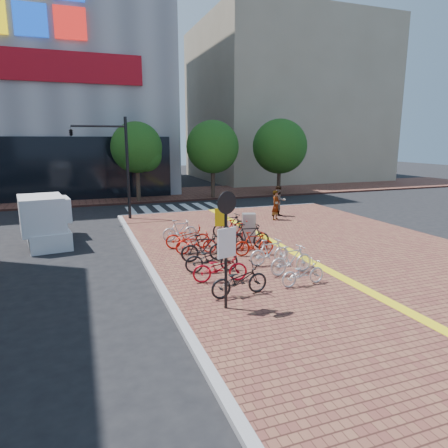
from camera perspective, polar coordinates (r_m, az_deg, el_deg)
name	(u,v)px	position (r m, az deg, el deg)	size (l,w,h in m)	color
ground	(260,268)	(15.39, 5.10, -6.23)	(120.00, 120.00, 0.00)	black
sidewalk	(426,305)	(13.26, 26.87, -10.25)	(14.00, 34.00, 0.15)	brown
tactile_strip	(399,307)	(12.55, 23.72, -10.80)	(0.40, 34.00, 0.01)	yellow
kerb_west	(195,347)	(9.74, -4.16, -17.09)	(0.25, 34.00, 0.15)	gray
kerb_north	(225,210)	(27.27, 0.10, 2.04)	(14.00, 0.25, 0.15)	gray
far_sidewalk	(156,195)	(35.09, -9.64, 4.11)	(70.00, 8.00, 0.15)	brown
building_beige	(283,104)	(51.48, 8.45, 16.58)	(20.00, 18.00, 18.00)	gray
crosswalk	(182,208)	(28.44, -6.03, 2.25)	(7.50, 4.00, 0.01)	silver
street_trees	(225,148)	(32.68, 0.16, 10.79)	(16.20, 4.60, 6.35)	#38281E
bike_0	(239,280)	(12.17, 2.22, -8.00)	(0.65, 1.87, 0.98)	black
bike_1	(220,268)	(13.31, -0.57, -6.26)	(0.64, 1.83, 0.96)	#B80D1D
bike_2	(212,258)	(14.26, -1.77, -4.91)	(0.67, 1.92, 1.01)	black
bike_3	(204,248)	(15.44, -2.87, -3.43)	(0.51, 1.81, 1.09)	black
bike_4	(196,243)	(16.55, -4.00, -2.74)	(0.59, 1.70, 0.89)	red
bike_5	(188,237)	(17.35, -5.20, -1.88)	(0.67, 1.91, 1.00)	red
bike_6	(180,230)	(18.70, -6.32, -0.88)	(0.47, 1.67, 1.00)	silver
bike_7	(303,273)	(13.25, 11.22, -6.85)	(0.56, 1.61, 0.85)	silver
bike_8	(291,260)	(14.20, 9.61, -5.08)	(0.49, 1.73, 1.04)	silver
bike_9	(270,252)	(15.12, 6.57, -4.00)	(0.47, 1.67, 1.00)	silver
bike_10	(254,244)	(16.27, 4.34, -2.82)	(0.47, 1.66, 1.00)	#AE1D0C
bike_11	(248,237)	(17.10, 3.51, -1.82)	(0.54, 1.90, 1.14)	black
bike_12	(237,231)	(18.20, 1.90, -1.01)	(0.52, 1.84, 1.10)	#AF100C
bike_13	(230,225)	(19.38, 0.84, -0.14)	(0.54, 1.90, 1.14)	black
pedestrian_a	(276,205)	(23.57, 7.42, 2.68)	(0.63, 0.41, 1.73)	gray
pedestrian_b	(279,201)	(24.75, 7.84, 3.26)	(0.90, 0.70, 1.86)	#515766
utility_box	(249,227)	(18.47, 3.56, -0.50)	(0.60, 0.44, 1.32)	#ABABAF
yellow_sign	(220,221)	(16.99, -0.56, 0.42)	(0.47, 0.20, 1.79)	#B7B7BC
notice_sign	(226,236)	(10.76, 0.35, -1.77)	(0.60, 0.23, 3.32)	black
traffic_light_pole	(102,149)	(24.07, -17.01, 10.15)	(3.18, 1.22, 5.91)	black
box_truck	(46,221)	(20.28, -24.04, 0.44)	(2.31, 4.24, 2.33)	silver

